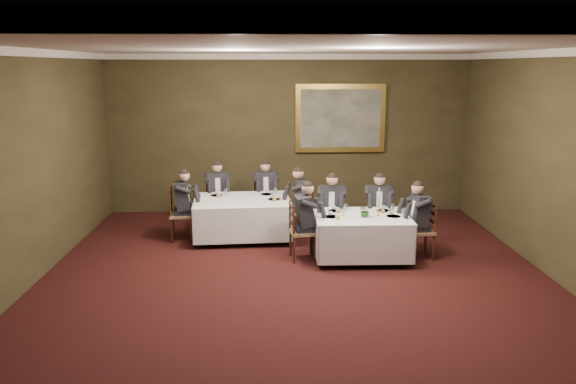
{
  "coord_description": "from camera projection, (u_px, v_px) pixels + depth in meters",
  "views": [
    {
      "loc": [
        -0.38,
        -7.45,
        3.25
      ],
      "look_at": [
        -0.09,
        1.86,
        1.15
      ],
      "focal_mm": 35.0,
      "sensor_mm": 36.0,
      "label": 1
    }
  ],
  "objects": [
    {
      "name": "diner_main_backright",
      "position": [
        378.0,
        217.0,
        10.38
      ],
      "size": [
        0.45,
        0.52,
        1.35
      ],
      "rotation": [
        0.0,
        0.0,
        3.03
      ],
      "color": "black",
      "rests_on": "chair_main_backright"
    },
    {
      "name": "centerpiece",
      "position": [
        365.0,
        210.0,
        9.41
      ],
      "size": [
        0.26,
        0.24,
        0.25
      ],
      "primitive_type": "imported",
      "rotation": [
        0.0,
        0.0,
        0.22
      ],
      "color": "#2D5926",
      "rests_on": "table_main"
    },
    {
      "name": "diner_main_endright",
      "position": [
        420.0,
        229.0,
        9.6
      ],
      "size": [
        0.51,
        0.45,
        1.35
      ],
      "rotation": [
        0.0,
        0.0,
        1.66
      ],
      "color": "black",
      "rests_on": "chair_main_endright"
    },
    {
      "name": "chair_sec_endleft",
      "position": [
        181.0,
        225.0,
        10.68
      ],
      "size": [
        0.46,
        0.48,
        1.0
      ],
      "rotation": [
        0.0,
        0.0,
        -1.48
      ],
      "color": "olive",
      "rests_on": "ground"
    },
    {
      "name": "chair_main_endleft",
      "position": [
        302.0,
        243.0,
        9.59
      ],
      "size": [
        0.47,
        0.49,
        1.0
      ],
      "rotation": [
        0.0,
        0.0,
        -1.44
      ],
      "color": "olive",
      "rests_on": "ground"
    },
    {
      "name": "candlestick",
      "position": [
        379.0,
        205.0,
        9.46
      ],
      "size": [
        0.07,
        0.07,
        0.5
      ],
      "color": "#C18C3A",
      "rests_on": "table_main"
    },
    {
      "name": "place_setting_table_second",
      "position": [
        219.0,
        193.0,
        11.03
      ],
      "size": [
        0.33,
        0.31,
        0.14
      ],
      "color": "white",
      "rests_on": "table_second"
    },
    {
      "name": "diner_sec_endright",
      "position": [
        302.0,
        211.0,
        10.85
      ],
      "size": [
        0.52,
        0.45,
        1.35
      ],
      "rotation": [
        0.0,
        0.0,
        1.47
      ],
      "color": "black",
      "rests_on": "chair_sec_endright"
    },
    {
      "name": "place_setting_table_main",
      "position": [
        337.0,
        209.0,
        9.85
      ],
      "size": [
        0.33,
        0.31,
        0.14
      ],
      "color": "white",
      "rests_on": "table_main"
    },
    {
      "name": "painting",
      "position": [
        340.0,
        118.0,
        12.37
      ],
      "size": [
        1.98,
        0.09,
        1.5
      ],
      "color": "#DCBB50",
      "rests_on": "back_wall"
    },
    {
      "name": "chair_main_endright",
      "position": [
        420.0,
        242.0,
        9.65
      ],
      "size": [
        0.46,
        0.48,
        1.0
      ],
      "rotation": [
        0.0,
        0.0,
        1.66
      ],
      "color": "olive",
      "rests_on": "ground"
    },
    {
      "name": "chair_sec_backleft",
      "position": [
        218.0,
        212.0,
        11.66
      ],
      "size": [
        0.52,
        0.5,
        1.0
      ],
      "rotation": [
        0.0,
        0.0,
        3.34
      ],
      "color": "olive",
      "rests_on": "ground"
    },
    {
      "name": "chair_sec_endright",
      "position": [
        303.0,
        222.0,
        10.9
      ],
      "size": [
        0.46,
        0.48,
        1.0
      ],
      "rotation": [
        0.0,
        0.0,
        1.47
      ],
      "color": "olive",
      "rests_on": "ground"
    },
    {
      "name": "left_wall",
      "position": [
        0.0,
        181.0,
        7.48
      ],
      "size": [
        0.1,
        10.0,
        3.5
      ],
      "primitive_type": "cube",
      "color": "#342D1A",
      "rests_on": "ground"
    },
    {
      "name": "chair_main_backright",
      "position": [
        378.0,
        229.0,
        10.44
      ],
      "size": [
        0.48,
        0.47,
        1.0
      ],
      "rotation": [
        0.0,
        0.0,
        3.03
      ],
      "color": "olive",
      "rests_on": "ground"
    },
    {
      "name": "table_second",
      "position": [
        242.0,
        215.0,
        10.75
      ],
      "size": [
        1.93,
        1.52,
        0.67
      ],
      "rotation": [
        0.0,
        0.0,
        0.07
      ],
      "color": "black",
      "rests_on": "ground"
    },
    {
      "name": "ceiling",
      "position": [
        300.0,
        46.0,
        7.22
      ],
      "size": [
        8.0,
        10.0,
        0.1
      ],
      "primitive_type": "cube",
      "color": "silver",
      "rests_on": "back_wall"
    },
    {
      "name": "diner_main_backleft",
      "position": [
        332.0,
        217.0,
        10.36
      ],
      "size": [
        0.46,
        0.53,
        1.35
      ],
      "rotation": [
        0.0,
        0.0,
        3.01
      ],
      "color": "black",
      "rests_on": "chair_main_backleft"
    },
    {
      "name": "chair_sec_backright",
      "position": [
        265.0,
        211.0,
        11.76
      ],
      "size": [
        0.49,
        0.48,
        1.0
      ],
      "rotation": [
        0.0,
        0.0,
        3.28
      ],
      "color": "olive",
      "rests_on": "ground"
    },
    {
      "name": "diner_sec_backleft",
      "position": [
        217.0,
        201.0,
        11.6
      ],
      "size": [
        0.49,
        0.55,
        1.35
      ],
      "rotation": [
        0.0,
        0.0,
        3.34
      ],
      "color": "black",
      "rests_on": "chair_sec_backleft"
    },
    {
      "name": "diner_main_endleft",
      "position": [
        303.0,
        230.0,
        9.55
      ],
      "size": [
        0.53,
        0.46,
        1.35
      ],
      "rotation": [
        0.0,
        0.0,
        -1.44
      ],
      "color": "black",
      "rests_on": "chair_main_endleft"
    },
    {
      "name": "diner_sec_endleft",
      "position": [
        181.0,
        214.0,
        10.63
      ],
      "size": [
        0.52,
        0.45,
        1.35
      ],
      "rotation": [
        0.0,
        0.0,
        -1.48
      ],
      "color": "black",
      "rests_on": "chair_sec_endleft"
    },
    {
      "name": "ground",
      "position": [
        298.0,
        299.0,
        7.99
      ],
      "size": [
        10.0,
        10.0,
        0.0
      ],
      "primitive_type": "plane",
      "color": "black",
      "rests_on": "ground"
    },
    {
      "name": "front_wall",
      "position": [
        351.0,
        381.0,
        2.73
      ],
      "size": [
        8.0,
        0.1,
        3.5
      ],
      "primitive_type": "cube",
      "color": "#342D1A",
      "rests_on": "ground"
    },
    {
      "name": "crown_molding",
      "position": [
        300.0,
        51.0,
        7.23
      ],
      "size": [
        8.0,
        10.0,
        0.12
      ],
      "color": "white",
      "rests_on": "back_wall"
    },
    {
      "name": "back_wall",
      "position": [
        288.0,
        135.0,
        12.48
      ],
      "size": [
        8.0,
        0.1,
        3.5
      ],
      "primitive_type": "cube",
      "color": "#342D1A",
      "rests_on": "ground"
    },
    {
      "name": "table_main",
      "position": [
        361.0,
        233.0,
        9.59
      ],
      "size": [
        1.62,
        1.24,
        0.67
      ],
      "rotation": [
        0.0,
        0.0,
        -0.01
      ],
      "color": "black",
      "rests_on": "ground"
    },
    {
      "name": "chair_main_backleft",
      "position": [
        331.0,
        229.0,
        10.42
      ],
      "size": [
        0.49,
        0.47,
        1.0
      ],
      "rotation": [
        0.0,
        0.0,
        3.01
      ],
      "color": "olive",
      "rests_on": "ground"
    },
    {
      "name": "diner_sec_backright",
      "position": [
        265.0,
        200.0,
        11.7
      ],
      "size": [
        0.46,
        0.53,
        1.35
      ],
      "rotation": [
        0.0,
        0.0,
        3.28
      ],
      "color": "black",
      "rests_on": "chair_sec_backright"
    }
  ]
}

